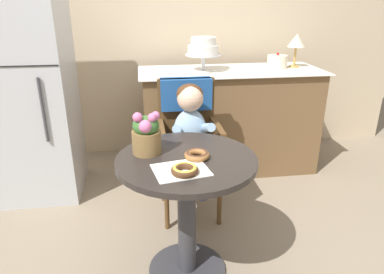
# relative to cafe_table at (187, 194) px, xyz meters

# --- Properties ---
(ground_plane) EXTENTS (8.00, 8.00, 0.00)m
(ground_plane) POSITION_rel_cafe_table_xyz_m (0.00, 0.00, -0.51)
(ground_plane) COLOR gray
(back_wall) EXTENTS (4.80, 0.10, 2.70)m
(back_wall) POSITION_rel_cafe_table_xyz_m (0.00, 1.85, 0.84)
(back_wall) COLOR #C1AD8E
(back_wall) RESTS_ON ground
(cafe_table) EXTENTS (0.72, 0.72, 0.72)m
(cafe_table) POSITION_rel_cafe_table_xyz_m (0.00, 0.00, 0.00)
(cafe_table) COLOR #282321
(cafe_table) RESTS_ON ground
(wicker_chair) EXTENTS (0.42, 0.45, 0.95)m
(wicker_chair) POSITION_rel_cafe_table_xyz_m (0.10, 0.69, 0.13)
(wicker_chair) COLOR brown
(wicker_chair) RESTS_ON ground
(seated_child) EXTENTS (0.27, 0.32, 0.73)m
(seated_child) POSITION_rel_cafe_table_xyz_m (0.10, 0.54, 0.17)
(seated_child) COLOR #8CADCC
(seated_child) RESTS_ON ground
(paper_napkin) EXTENTS (0.29, 0.25, 0.00)m
(paper_napkin) POSITION_rel_cafe_table_xyz_m (-0.04, -0.14, 0.21)
(paper_napkin) COLOR white
(paper_napkin) RESTS_ON cafe_table
(donut_front) EXTENTS (0.13, 0.13, 0.04)m
(donut_front) POSITION_rel_cafe_table_xyz_m (0.05, -0.02, 0.23)
(donut_front) COLOR #936033
(donut_front) RESTS_ON cafe_table
(donut_mid) EXTENTS (0.13, 0.13, 0.04)m
(donut_mid) POSITION_rel_cafe_table_xyz_m (-0.03, -0.17, 0.23)
(donut_mid) COLOR #4C2D19
(donut_mid) RESTS_ON cafe_table
(flower_vase) EXTENTS (0.15, 0.16, 0.23)m
(flower_vase) POSITION_rel_cafe_table_xyz_m (-0.20, 0.09, 0.32)
(flower_vase) COLOR brown
(flower_vase) RESTS_ON cafe_table
(display_counter) EXTENTS (1.56, 0.62, 0.90)m
(display_counter) POSITION_rel_cafe_table_xyz_m (0.55, 1.30, -0.05)
(display_counter) COLOR brown
(display_counter) RESTS_ON ground
(tiered_cake_stand) EXTENTS (0.30, 0.30, 0.28)m
(tiered_cake_stand) POSITION_rel_cafe_table_xyz_m (0.31, 1.30, 0.58)
(tiered_cake_stand) COLOR silver
(tiered_cake_stand) RESTS_ON display_counter
(round_layer_cake) EXTENTS (0.17, 0.17, 0.13)m
(round_layer_cake) POSITION_rel_cafe_table_xyz_m (0.97, 1.34, 0.45)
(round_layer_cake) COLOR beige
(round_layer_cake) RESTS_ON display_counter
(table_lamp) EXTENTS (0.15, 0.15, 0.28)m
(table_lamp) POSITION_rel_cafe_table_xyz_m (1.13, 1.36, 0.61)
(table_lamp) COLOR #B28C47
(table_lamp) RESTS_ON display_counter
(refrigerator) EXTENTS (0.64, 0.63, 1.70)m
(refrigerator) POSITION_rel_cafe_table_xyz_m (-1.05, 1.10, 0.34)
(refrigerator) COLOR #B7BABF
(refrigerator) RESTS_ON ground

